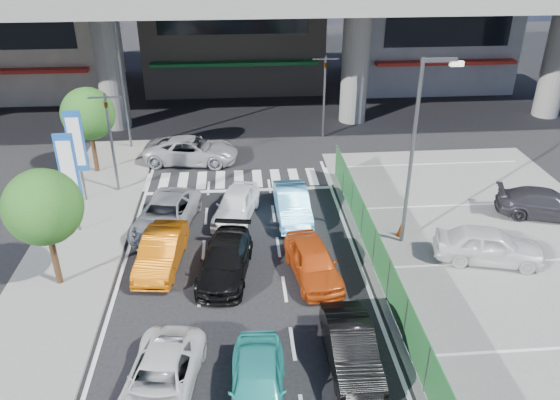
{
  "coord_description": "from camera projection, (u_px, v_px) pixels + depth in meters",
  "views": [
    {
      "loc": [
        0.05,
        -13.82,
        12.62
      ],
      "look_at": [
        1.66,
        5.81,
        2.38
      ],
      "focal_mm": 35.0,
      "sensor_mm": 36.0,
      "label": 1
    }
  ],
  "objects": [
    {
      "name": "ground",
      "position": [
        244.0,
        346.0,
        18.03
      ],
      "size": [
        120.0,
        120.0,
        0.0
      ],
      "primitive_type": "plane",
      "color": "black",
      "rests_on": "ground"
    },
    {
      "name": "parking_lot",
      "position": [
        535.0,
        292.0,
        20.58
      ],
      "size": [
        12.0,
        28.0,
        0.06
      ],
      "primitive_type": "cube",
      "color": "slate",
      "rests_on": "ground"
    },
    {
      "name": "sidewalk_left",
      "position": [
        61.0,
        283.0,
        21.04
      ],
      "size": [
        4.0,
        30.0,
        0.12
      ],
      "primitive_type": "cube",
      "color": "slate",
      "rests_on": "ground"
    },
    {
      "name": "fence_run",
      "position": [
        396.0,
        298.0,
        18.89
      ],
      "size": [
        0.16,
        22.0,
        1.8
      ],
      "primitive_type": null,
      "color": "#205E2B",
      "rests_on": "ground"
    },
    {
      "name": "building_west",
      "position": [
        25.0,
        6.0,
        42.16
      ],
      "size": [
        12.0,
        10.9,
        13.0
      ],
      "color": "gray",
      "rests_on": "ground"
    },
    {
      "name": "building_east",
      "position": [
        428.0,
        8.0,
        44.69
      ],
      "size": [
        12.0,
        10.9,
        12.0
      ],
      "color": "gray",
      "rests_on": "ground"
    },
    {
      "name": "traffic_light_left",
      "position": [
        108.0,
        119.0,
        26.38
      ],
      "size": [
        1.6,
        1.24,
        5.2
      ],
      "color": "#595B60",
      "rests_on": "ground"
    },
    {
      "name": "traffic_light_right",
      "position": [
        325.0,
        76.0,
        33.42
      ],
      "size": [
        1.6,
        1.24,
        5.2
      ],
      "color": "#595B60",
      "rests_on": "ground"
    },
    {
      "name": "street_lamp_right",
      "position": [
        418.0,
        139.0,
        21.66
      ],
      "size": [
        1.65,
        0.22,
        8.0
      ],
      "color": "#595B60",
      "rests_on": "ground"
    },
    {
      "name": "street_lamp_left",
      "position": [
        124.0,
        71.0,
        31.3
      ],
      "size": [
        1.65,
        0.22,
        8.0
      ],
      "color": "#595B60",
      "rests_on": "ground"
    },
    {
      "name": "signboard_near",
      "position": [
        68.0,
        170.0,
        23.17
      ],
      "size": [
        0.8,
        0.14,
        4.7
      ],
      "color": "#595B60",
      "rests_on": "ground"
    },
    {
      "name": "signboard_far",
      "position": [
        76.0,
        144.0,
        25.8
      ],
      "size": [
        0.8,
        0.14,
        4.7
      ],
      "color": "#595B60",
      "rests_on": "ground"
    },
    {
      "name": "tree_near",
      "position": [
        43.0,
        207.0,
        19.51
      ],
      "size": [
        2.8,
        2.8,
        4.8
      ],
      "color": "#382314",
      "rests_on": "ground"
    },
    {
      "name": "tree_far",
      "position": [
        88.0,
        114.0,
        28.73
      ],
      "size": [
        2.8,
        2.8,
        4.8
      ],
      "color": "#382314",
      "rests_on": "ground"
    },
    {
      "name": "sedan_white_mid_left",
      "position": [
        160.0,
        380.0,
        15.91
      ],
      "size": [
        2.65,
        4.63,
        1.22
      ],
      "primitive_type": "imported",
      "rotation": [
        0.0,
        0.0,
        -0.15
      ],
      "color": "white",
      "rests_on": "ground"
    },
    {
      "name": "taxi_teal_mid",
      "position": [
        258.0,
        385.0,
        15.64
      ],
      "size": [
        1.85,
        4.13,
        1.38
      ],
      "primitive_type": "imported",
      "rotation": [
        0.0,
        0.0,
        -0.06
      ],
      "color": "teal",
      "rests_on": "ground"
    },
    {
      "name": "hatch_black_mid_right",
      "position": [
        351.0,
        348.0,
        17.03
      ],
      "size": [
        1.45,
        4.05,
        1.33
      ],
      "primitive_type": "imported",
      "rotation": [
        0.0,
        0.0,
        0.01
      ],
      "color": "black",
      "rests_on": "ground"
    },
    {
      "name": "taxi_orange_left",
      "position": [
        161.0,
        251.0,
        21.9
      ],
      "size": [
        1.93,
        4.33,
        1.38
      ],
      "primitive_type": "imported",
      "rotation": [
        0.0,
        0.0,
        -0.12
      ],
      "color": "#B95606",
      "rests_on": "ground"
    },
    {
      "name": "sedan_black_mid",
      "position": [
        225.0,
        260.0,
        21.39
      ],
      "size": [
        2.49,
        4.72,
        1.31
      ],
      "primitive_type": "imported",
      "rotation": [
        0.0,
        0.0,
        -0.15
      ],
      "color": "black",
      "rests_on": "ground"
    },
    {
      "name": "taxi_orange_right",
      "position": [
        313.0,
        261.0,
        21.25
      ],
      "size": [
        2.22,
        4.25,
        1.38
      ],
      "primitive_type": "imported",
      "rotation": [
        0.0,
        0.0,
        0.15
      ],
      "color": "#C54611",
      "rests_on": "ground"
    },
    {
      "name": "wagon_silver_front_left",
      "position": [
        166.0,
        215.0,
        24.56
      ],
      "size": [
        3.21,
        5.27,
        1.37
      ],
      "primitive_type": "imported",
      "rotation": [
        0.0,
        0.0,
        -0.2
      ],
      "color": "#ACAEB5",
      "rests_on": "ground"
    },
    {
      "name": "sedan_white_front_mid",
      "position": [
        236.0,
        205.0,
        25.44
      ],
      "size": [
        2.62,
        4.33,
        1.38
      ],
      "primitive_type": "imported",
      "rotation": [
        0.0,
        0.0,
        -0.26
      ],
      "color": "white",
      "rests_on": "ground"
    },
    {
      "name": "kei_truck_front_right",
      "position": [
        292.0,
        204.0,
        25.48
      ],
      "size": [
        1.57,
        4.22,
        1.38
      ],
      "primitive_type": "imported",
      "rotation": [
        0.0,
        0.0,
        0.03
      ],
      "color": "#59B8EA",
      "rests_on": "ground"
    },
    {
      "name": "crossing_wagon_silver",
      "position": [
        191.0,
        150.0,
        31.24
      ],
      "size": [
        5.56,
        3.08,
        1.47
      ],
      "primitive_type": "imported",
      "rotation": [
        0.0,
        0.0,
        1.45
      ],
      "color": "#A3A5AB",
      "rests_on": "ground"
    },
    {
      "name": "parked_sedan_white",
      "position": [
        489.0,
        245.0,
        22.12
      ],
      "size": [
        4.61,
        2.76,
        1.47
      ],
      "primitive_type": "imported",
      "rotation": [
        0.0,
        0.0,
        1.32
      ],
      "color": "silver",
      "rests_on": "parking_lot"
    },
    {
      "name": "parked_sedan_dgrey",
      "position": [
        547.0,
        204.0,
        25.46
      ],
      "size": [
        4.84,
        3.08,
        1.31
      ],
      "primitive_type": "imported",
      "rotation": [
        0.0,
        0.0,
        1.27
      ],
      "color": "#2C2B30",
      "rests_on": "parking_lot"
    },
    {
      "name": "traffic_cone",
      "position": [
        401.0,
        229.0,
        24.04
      ],
      "size": [
        0.4,
        0.4,
        0.63
      ],
      "primitive_type": "cone",
      "rotation": [
        0.0,
        0.0,
        -0.25
      ],
      "color": "#D13D0B",
      "rests_on": "parking_lot"
    }
  ]
}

